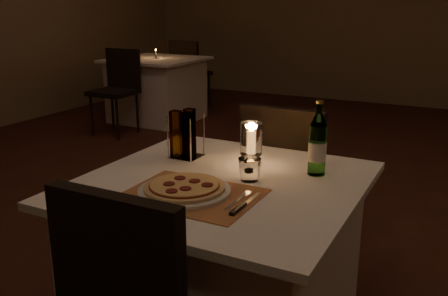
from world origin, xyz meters
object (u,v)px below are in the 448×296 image
at_px(chair_far, 287,173).
at_px(neighbor_table_left, 157,89).
at_px(plate, 184,191).
at_px(water_bottle, 317,145).
at_px(tumbler, 250,170).
at_px(hurricane_candle, 251,140).
at_px(pizza, 184,187).
at_px(main_table, 222,268).

xyz_separation_m(chair_far, neighbor_table_left, (-2.62, 2.64, -0.18)).
xyz_separation_m(plate, water_bottle, (0.34, 0.41, 0.10)).
distance_m(tumbler, neighbor_table_left, 4.30).
height_order(hurricane_candle, neighbor_table_left, hurricane_candle).
distance_m(water_bottle, neighbor_table_left, 4.30).
bearing_deg(pizza, tumbler, 57.77).
height_order(pizza, water_bottle, water_bottle).
bearing_deg(main_table, plate, -105.52).
height_order(tumbler, water_bottle, water_bottle).
xyz_separation_m(chair_far, tumbler, (0.09, -0.67, 0.23)).
bearing_deg(plate, water_bottle, 50.13).
xyz_separation_m(chair_far, water_bottle, (0.29, -0.49, 0.31)).
bearing_deg(water_bottle, chair_far, 120.89).
bearing_deg(tumbler, pizza, -122.23).
distance_m(chair_far, water_bottle, 0.64).
height_order(water_bottle, neighbor_table_left, water_bottle).
bearing_deg(pizza, water_bottle, 50.15).
bearing_deg(neighbor_table_left, hurricane_candle, -49.80).
bearing_deg(pizza, plate, 129.69).
bearing_deg(tumbler, chair_far, 97.90).
relative_size(main_table, tumbler, 11.68).
xyz_separation_m(pizza, neighbor_table_left, (-2.57, 3.53, -0.39)).
bearing_deg(chair_far, main_table, -90.00).
xyz_separation_m(main_table, pizza, (-0.05, -0.18, 0.39)).
distance_m(pizza, neighbor_table_left, 4.39).
xyz_separation_m(main_table, hurricane_candle, (0.02, 0.22, 0.47)).
bearing_deg(main_table, pizza, -105.46).
relative_size(tumbler, hurricane_candle, 0.49).
height_order(plate, hurricane_candle, hurricane_candle).
relative_size(main_table, neighbor_table_left, 1.00).
relative_size(water_bottle, neighbor_table_left, 0.29).
height_order(main_table, neighbor_table_left, same).
bearing_deg(plate, hurricane_candle, 80.44).
distance_m(main_table, neighbor_table_left, 4.26).
bearing_deg(main_table, neighbor_table_left, 128.06).
relative_size(main_table, hurricane_candle, 5.75).
xyz_separation_m(chair_far, hurricane_candle, (0.02, -0.49, 0.29)).
xyz_separation_m(pizza, tumbler, (0.14, 0.23, 0.02)).
distance_m(pizza, water_bottle, 0.54).
distance_m(plate, tumbler, 0.27).
bearing_deg(plate, pizza, -50.31).
distance_m(pizza, hurricane_candle, 0.42).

